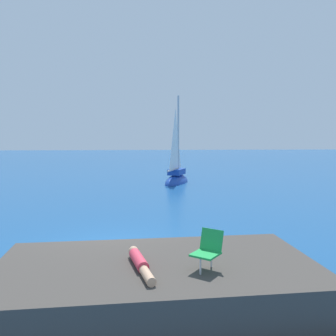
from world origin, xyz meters
The scene contains 7 objects.
ground_plane centered at (0.00, 0.00, 0.00)m, with size 160.00×160.00×0.00m, color navy.
shore_ledge centered at (1.33, -3.72, 0.42)m, with size 6.84×3.56×0.84m, color #423D38.
boulder_seaward centered at (3.33, -1.35, 0.00)m, with size 1.49×1.19×0.82m, color #39363A.
boulder_inland centered at (2.85, -1.65, 0.00)m, with size 0.99×0.79×0.55m, color #3E3531.
sailboat_near centered at (3.58, 15.10, 0.39)m, with size 2.75×4.00×7.24m.
person_sunbather centered at (0.98, -4.03, 0.95)m, with size 0.57×1.74×0.25m.
beach_chair centered at (2.36, -4.19, 1.28)m, with size 0.75×0.76×0.80m.
Camera 1 is at (1.05, -11.00, 3.54)m, focal length 37.32 mm.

